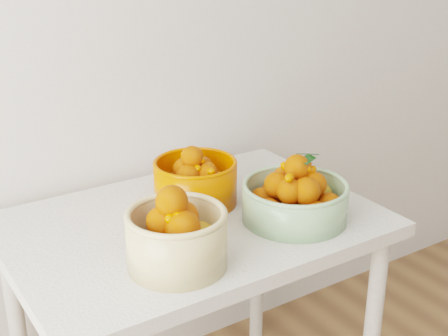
{
  "coord_description": "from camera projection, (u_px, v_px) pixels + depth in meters",
  "views": [
    {
      "loc": [
        -1.08,
        0.26,
        1.52
      ],
      "look_at": [
        -0.27,
        1.52,
        0.92
      ],
      "focal_mm": 50.0,
      "sensor_mm": 36.0,
      "label": 1
    }
  ],
  "objects": [
    {
      "name": "bowl_green",
      "position": [
        295.0,
        198.0,
        1.69
      ],
      "size": [
        0.3,
        0.3,
        0.19
      ],
      "rotation": [
        0.0,
        0.0,
        0.05
      ],
      "color": "#90BB88",
      "rests_on": "table"
    },
    {
      "name": "bowl_orange",
      "position": [
        195.0,
        181.0,
        1.79
      ],
      "size": [
        0.25,
        0.25,
        0.17
      ],
      "rotation": [
        0.0,
        0.0,
        -0.05
      ],
      "color": "#E24B00",
      "rests_on": "table"
    },
    {
      "name": "table",
      "position": [
        193.0,
        250.0,
        1.75
      ],
      "size": [
        1.0,
        0.7,
        0.75
      ],
      "color": "silver",
      "rests_on": "ground"
    },
    {
      "name": "bowl_cream",
      "position": [
        177.0,
        236.0,
        1.46
      ],
      "size": [
        0.26,
        0.26,
        0.21
      ],
      "rotation": [
        0.0,
        0.0,
        0.1
      ],
      "color": "#D2B97D",
      "rests_on": "table"
    }
  ]
}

